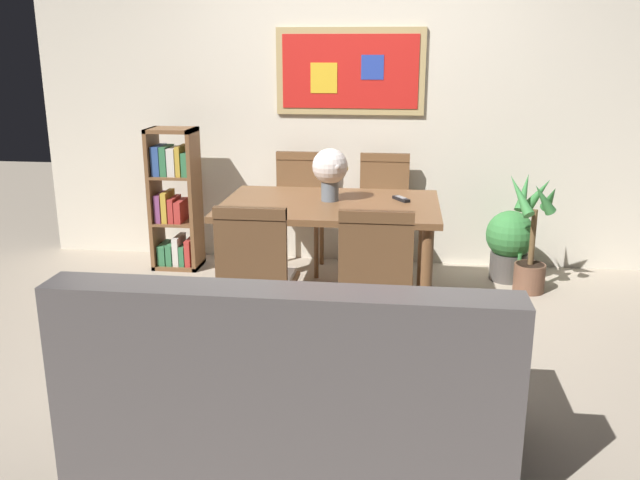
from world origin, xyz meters
TOP-DOWN VIEW (x-y plane):
  - ground_plane at (0.00, 0.00)m, footprint 12.00×12.00m
  - wall_back_with_painting at (-0.00, 1.69)m, footprint 5.20×0.14m
  - dining_table at (-0.11, 0.55)m, footprint 1.40×0.96m
  - dining_chair_near_right at (0.22, -0.30)m, footprint 0.40×0.41m
  - dining_chair_far_left at (-0.45, 1.41)m, footprint 0.40×0.41m
  - dining_chair_near_left at (-0.42, -0.31)m, footprint 0.40×0.41m
  - dining_chair_far_right at (0.21, 1.41)m, footprint 0.40×0.41m
  - leather_couch at (-0.09, -1.14)m, footprint 1.80×0.84m
  - bookshelf at (-1.42, 1.30)m, footprint 0.36×0.28m
  - potted_ivy at (1.16, 1.29)m, footprint 0.36×0.36m
  - potted_palm at (1.27, 1.04)m, footprint 0.38×0.36m
  - flower_vase at (-0.12, 0.61)m, footprint 0.23×0.23m
  - tv_remote at (0.34, 0.67)m, footprint 0.12×0.16m

SIDE VIEW (x-z plane):
  - ground_plane at x=0.00m, z-range 0.00..0.00m
  - potted_ivy at x=1.16m, z-range 0.00..0.57m
  - leather_couch at x=-0.09m, z-range -0.11..0.73m
  - potted_palm at x=1.27m, z-range -0.06..0.81m
  - bookshelf at x=-1.42m, z-range -0.02..1.09m
  - dining_chair_near_right at x=0.22m, z-range 0.08..0.99m
  - dining_chair_far_left at x=-0.45m, z-range 0.08..0.99m
  - dining_chair_near_left at x=-0.42m, z-range 0.08..0.99m
  - dining_chair_far_right at x=0.21m, z-range 0.08..0.99m
  - dining_table at x=-0.11m, z-range 0.27..1.00m
  - tv_remote at x=0.34m, z-range 0.73..0.75m
  - flower_vase at x=-0.12m, z-range 0.76..1.11m
  - wall_back_with_painting at x=0.00m, z-range 0.00..2.60m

